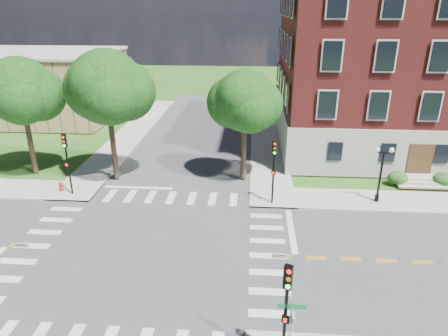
# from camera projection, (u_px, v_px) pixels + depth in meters

# --- Properties ---
(ground) EXTENTS (160.00, 160.00, 0.00)m
(ground) POSITION_uv_depth(u_px,v_px,m) (148.00, 251.00, 23.94)
(ground) COLOR #2B5016
(ground) RESTS_ON ground
(road_ew) EXTENTS (90.00, 12.00, 0.01)m
(road_ew) POSITION_uv_depth(u_px,v_px,m) (148.00, 251.00, 23.93)
(road_ew) COLOR #3D3D3F
(road_ew) RESTS_ON ground
(road_ns) EXTENTS (12.00, 90.00, 0.01)m
(road_ns) POSITION_uv_depth(u_px,v_px,m) (148.00, 251.00, 23.93)
(road_ns) COLOR #3D3D3F
(road_ns) RESTS_ON ground
(sidewalk_ne) EXTENTS (34.00, 34.00, 0.12)m
(sidewalk_ne) POSITION_uv_depth(u_px,v_px,m) (351.00, 163.00, 37.09)
(sidewalk_ne) COLOR #9E9B93
(sidewalk_ne) RESTS_ON ground
(sidewalk_nw) EXTENTS (34.00, 34.00, 0.12)m
(sidewalk_nw) POSITION_uv_depth(u_px,v_px,m) (33.00, 155.00, 39.16)
(sidewalk_nw) COLOR #9E9B93
(sidewalk_nw) RESTS_ON ground
(crosswalk_east) EXTENTS (2.20, 10.20, 0.02)m
(crosswalk_east) POSITION_uv_depth(u_px,v_px,m) (268.00, 256.00, 23.45)
(crosswalk_east) COLOR silver
(crosswalk_east) RESTS_ON ground
(stop_bar_east) EXTENTS (0.40, 5.50, 0.00)m
(stop_bar_east) POSITION_uv_depth(u_px,v_px,m) (291.00, 230.00, 26.12)
(stop_bar_east) COLOR silver
(stop_bar_east) RESTS_ON ground
(main_building) EXTENTS (30.60, 22.40, 16.50)m
(main_building) POSITION_uv_depth(u_px,v_px,m) (435.00, 64.00, 39.51)
(main_building) COLOR #9A9888
(main_building) RESTS_ON ground
(secondary_building) EXTENTS (20.40, 15.40, 8.30)m
(secondary_building) POSITION_uv_depth(u_px,v_px,m) (36.00, 84.00, 51.53)
(secondary_building) COLOR #998254
(secondary_building) RESTS_ON ground
(tree_b) EXTENTS (5.48, 5.48, 9.91)m
(tree_b) POSITION_uv_depth(u_px,v_px,m) (20.00, 91.00, 32.28)
(tree_b) COLOR black
(tree_b) RESTS_ON ground
(tree_c) EXTENTS (5.88, 5.88, 10.64)m
(tree_c) POSITION_uv_depth(u_px,v_px,m) (107.00, 87.00, 30.88)
(tree_c) COLOR black
(tree_c) RESTS_ON ground
(tree_d) EXTENTS (4.90, 4.90, 9.09)m
(tree_d) POSITION_uv_depth(u_px,v_px,m) (245.00, 101.00, 31.23)
(tree_d) COLOR black
(tree_d) RESTS_ON ground
(traffic_signal_se) EXTENTS (0.38, 0.46, 4.80)m
(traffic_signal_se) POSITION_uv_depth(u_px,v_px,m) (286.00, 304.00, 15.06)
(traffic_signal_se) COLOR black
(traffic_signal_se) RESTS_ON ground
(traffic_signal_ne) EXTENTS (0.38, 0.44, 4.80)m
(traffic_signal_ne) POSITION_uv_depth(u_px,v_px,m) (274.00, 164.00, 28.40)
(traffic_signal_ne) COLOR black
(traffic_signal_ne) RESTS_ON ground
(traffic_signal_nw) EXTENTS (0.33, 0.36, 4.80)m
(traffic_signal_nw) POSITION_uv_depth(u_px,v_px,m) (67.00, 157.00, 29.82)
(traffic_signal_nw) COLOR black
(traffic_signal_nw) RESTS_ON ground
(twin_lamp_west) EXTENTS (1.36, 0.36, 4.23)m
(twin_lamp_west) POSITION_uv_depth(u_px,v_px,m) (381.00, 171.00, 28.91)
(twin_lamp_west) COLOR black
(twin_lamp_west) RESTS_ON ground
(street_sign_pole) EXTENTS (1.10, 1.10, 3.10)m
(street_sign_pole) POSITION_uv_depth(u_px,v_px,m) (291.00, 323.00, 15.34)
(street_sign_pole) COLOR gray
(street_sign_pole) RESTS_ON ground
(fire_hydrant) EXTENTS (0.35, 0.35, 0.75)m
(fire_hydrant) POSITION_uv_depth(u_px,v_px,m) (61.00, 187.00, 31.35)
(fire_hydrant) COLOR #B5190D
(fire_hydrant) RESTS_ON ground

